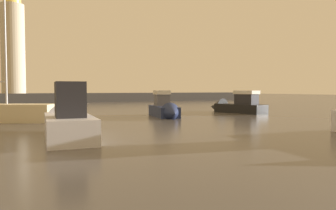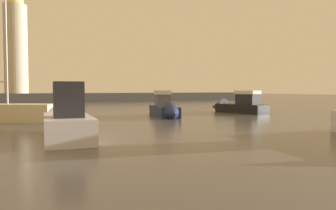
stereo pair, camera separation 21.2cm
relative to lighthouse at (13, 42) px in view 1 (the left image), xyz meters
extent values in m
plane|color=#4C4742|center=(7.40, -27.32, -9.39)|extent=(220.00, 220.00, 0.00)
cube|color=#423F3D|center=(7.40, 0.00, -8.65)|extent=(68.36, 4.59, 1.47)
cylinder|color=beige|center=(0.00, 0.00, -1.07)|extent=(3.47, 3.47, 13.71)
cube|color=#1E284C|center=(10.76, -33.21, -8.99)|extent=(2.24, 4.69, 0.79)
cone|color=#1E284C|center=(10.30, -35.78, -8.95)|extent=(1.61, 1.54, 1.40)
cube|color=#595960|center=(10.86, -32.66, -8.15)|extent=(1.22, 1.45, 0.88)
cube|color=silver|center=(10.86, -32.66, -7.56)|extent=(1.35, 1.59, 0.31)
cube|color=silver|center=(2.54, -42.09, -8.90)|extent=(2.07, 4.93, 0.98)
cone|color=silver|center=(2.70, -39.22, -8.85)|extent=(1.82, 1.72, 1.74)
cube|color=#232328|center=(2.50, -42.84, -7.72)|extent=(1.17, 1.57, 1.37)
cube|color=black|center=(18.40, -32.67, -9.00)|extent=(2.83, 4.88, 0.77)
cone|color=black|center=(17.68, -30.05, -8.96)|extent=(1.95, 1.88, 1.61)
cube|color=#232328|center=(18.57, -33.30, -8.17)|extent=(1.53, 2.02, 0.89)
cube|color=silver|center=(18.57, -33.30, -7.57)|extent=(1.68, 2.22, 0.31)
cylinder|color=#B7B7BC|center=(-0.02, -32.87, -4.28)|extent=(0.12, 0.12, 7.96)
camera|label=1|loc=(0.70, -55.90, -7.34)|focal=34.68mm
camera|label=2|loc=(0.89, -55.99, -7.34)|focal=34.68mm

